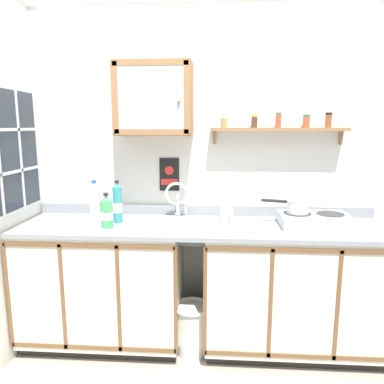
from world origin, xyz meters
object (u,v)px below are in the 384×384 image
(saucepan, at_px, (297,206))
(warning_sign, at_px, (169,175))
(hot_plate_stove, at_px, (314,220))
(bottle_soda_green_0, at_px, (107,212))
(mug, at_px, (227,216))
(bottle_opaque_white_1, at_px, (95,203))
(bottle_detergent_teal_2, at_px, (117,204))
(wall_cabinet, at_px, (154,99))
(trash_bin, at_px, (192,327))
(sink, at_px, (173,225))

(saucepan, distance_m, warning_sign, 0.99)
(hot_plate_stove, xyz_separation_m, bottle_soda_green_0, (-1.45, -0.13, 0.07))
(bottle_soda_green_0, distance_m, mug, 0.85)
(mug, bearing_deg, saucepan, -2.94)
(bottle_soda_green_0, bearing_deg, saucepan, 6.75)
(warning_sign, bearing_deg, bottle_opaque_white_1, -152.34)
(saucepan, xyz_separation_m, bottle_detergent_teal_2, (-1.29, -0.01, -0.00))
(bottle_opaque_white_1, bearing_deg, wall_cabinet, 18.62)
(bottle_opaque_white_1, bearing_deg, bottle_soda_green_0, -46.80)
(bottle_soda_green_0, bearing_deg, mug, 12.35)
(bottle_detergent_teal_2, distance_m, warning_sign, 0.47)
(bottle_detergent_teal_2, height_order, warning_sign, warning_sign)
(warning_sign, bearing_deg, trash_bin, -61.76)
(mug, relative_size, trash_bin, 0.37)
(bottle_detergent_teal_2, height_order, mug, bottle_detergent_teal_2)
(wall_cabinet, bearing_deg, mug, -10.19)
(hot_plate_stove, xyz_separation_m, bottle_opaque_white_1, (-1.57, 0.00, 0.10))
(saucepan, relative_size, bottle_soda_green_0, 1.34)
(saucepan, bearing_deg, bottle_opaque_white_1, -179.16)
(sink, xyz_separation_m, bottle_detergent_teal_2, (-0.41, -0.00, 0.16))
(sink, height_order, saucepan, sink)
(bottle_soda_green_0, bearing_deg, trash_bin, 1.75)
(trash_bin, bearing_deg, bottle_soda_green_0, -178.25)
(bottle_detergent_teal_2, xyz_separation_m, wall_cabinet, (0.26, 0.13, 0.75))
(hot_plate_stove, bearing_deg, wall_cabinet, 172.70)
(mug, bearing_deg, bottle_soda_green_0, -167.65)
(mug, height_order, wall_cabinet, wall_cabinet)
(bottle_opaque_white_1, distance_m, warning_sign, 0.61)
(bottle_detergent_teal_2, xyz_separation_m, warning_sign, (0.35, 0.26, 0.18))
(bottle_soda_green_0, xyz_separation_m, bottle_detergent_teal_2, (0.04, 0.15, 0.03))
(hot_plate_stove, height_order, warning_sign, warning_sign)
(mug, distance_m, trash_bin, 0.85)
(hot_plate_stove, height_order, wall_cabinet, wall_cabinet)
(sink, height_order, hot_plate_stove, sink)
(bottle_detergent_teal_2, bearing_deg, hot_plate_stove, -0.63)
(bottle_opaque_white_1, height_order, mug, bottle_opaque_white_1)
(saucepan, bearing_deg, hot_plate_stove, -12.04)
(saucepan, bearing_deg, sink, -179.49)
(bottle_detergent_teal_2, relative_size, mug, 2.35)
(wall_cabinet, xyz_separation_m, trash_bin, (0.30, -0.26, -1.63))
(sink, height_order, mug, sink)
(saucepan, relative_size, bottle_detergent_teal_2, 1.06)
(saucepan, xyz_separation_m, mug, (-0.49, 0.03, -0.08))
(sink, xyz_separation_m, warning_sign, (-0.06, 0.26, 0.34))
(trash_bin, bearing_deg, mug, 34.58)
(bottle_opaque_white_1, bearing_deg, bottle_detergent_teal_2, 3.85)
(mug, distance_m, warning_sign, 0.56)
(trash_bin, bearing_deg, hot_plate_stove, 7.56)
(bottle_detergent_teal_2, bearing_deg, mug, 2.57)
(mug, bearing_deg, bottle_opaque_white_1, -177.21)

